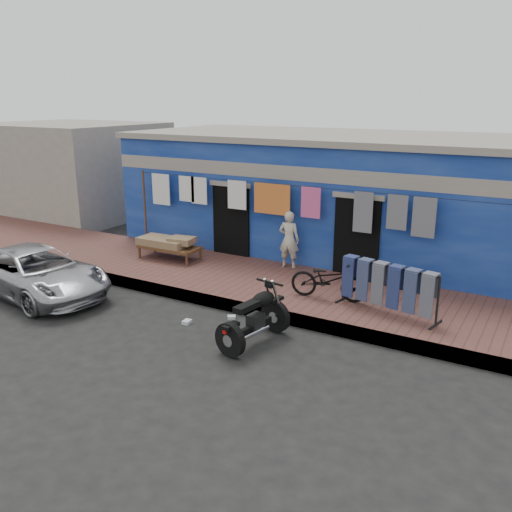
{
  "coord_description": "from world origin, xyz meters",
  "views": [
    {
      "loc": [
        5.44,
        -7.36,
        4.34
      ],
      "look_at": [
        0.0,
        2.0,
        1.15
      ],
      "focal_mm": 38.0,
      "sensor_mm": 36.0,
      "label": 1
    }
  ],
  "objects": [
    {
      "name": "ground",
      "position": [
        0.0,
        0.0,
        0.0
      ],
      "size": [
        80.0,
        80.0,
        0.0
      ],
      "primitive_type": "plane",
      "color": "black",
      "rests_on": "ground"
    },
    {
      "name": "clothesline",
      "position": [
        -0.67,
        4.25,
        1.81
      ],
      "size": [
        10.06,
        0.06,
        2.1
      ],
      "color": "brown",
      "rests_on": "sidewalk"
    },
    {
      "name": "motorcycle",
      "position": [
        0.86,
        0.45,
        0.54
      ],
      "size": [
        1.05,
        1.83,
        1.08
      ],
      "primitive_type": null,
      "rotation": [
        0.0,
        0.0,
        -0.14
      ],
      "color": "black",
      "rests_on": "ground"
    },
    {
      "name": "jeans_rack",
      "position": [
        2.67,
        2.54,
        0.76
      ],
      "size": [
        2.29,
        1.23,
        1.02
      ],
      "primitive_type": null,
      "rotation": [
        0.0,
        0.0,
        -0.19
      ],
      "color": "black",
      "rests_on": "sidewalk"
    },
    {
      "name": "bicycle",
      "position": [
        1.38,
        2.65,
        0.77
      ],
      "size": [
        1.67,
        0.79,
        1.04
      ],
      "primitive_type": "imported",
      "rotation": [
        0.0,
        0.0,
        1.71
      ],
      "color": "black",
      "rests_on": "sidewalk"
    },
    {
      "name": "curb",
      "position": [
        0.0,
        1.55,
        0.12
      ],
      "size": [
        28.0,
        0.1,
        0.25
      ],
      "primitive_type": "cube",
      "color": "gray",
      "rests_on": "ground"
    },
    {
      "name": "litter_c",
      "position": [
        -0.75,
        0.56,
        0.04
      ],
      "size": [
        0.16,
        0.19,
        0.07
      ],
      "primitive_type": "cube",
      "rotation": [
        0.0,
        0.0,
        1.67
      ],
      "color": "silver",
      "rests_on": "ground"
    },
    {
      "name": "sidewalk",
      "position": [
        0.0,
        3.0,
        0.12
      ],
      "size": [
        28.0,
        3.0,
        0.25
      ],
      "primitive_type": "cube",
      "color": "brown",
      "rests_on": "ground"
    },
    {
      "name": "charpoy",
      "position": [
        -3.37,
        3.3,
        0.54
      ],
      "size": [
        1.77,
        0.91,
        0.58
      ],
      "primitive_type": null,
      "rotation": [
        0.0,
        0.0,
        0.03
      ],
      "color": "brown",
      "rests_on": "sidewalk"
    },
    {
      "name": "litter_a",
      "position": [
        -0.11,
        1.2,
        0.04
      ],
      "size": [
        0.2,
        0.19,
        0.07
      ],
      "primitive_type": "cube",
      "rotation": [
        0.0,
        0.0,
        0.6
      ],
      "color": "silver",
      "rests_on": "ground"
    },
    {
      "name": "building",
      "position": [
        -0.0,
        6.99,
        1.69
      ],
      "size": [
        12.2,
        5.2,
        3.36
      ],
      "color": "navy",
      "rests_on": "ground"
    },
    {
      "name": "car",
      "position": [
        -4.7,
        0.18,
        0.56
      ],
      "size": [
        4.17,
        2.31,
        1.12
      ],
      "primitive_type": "imported",
      "rotation": [
        0.0,
        0.0,
        1.44
      ],
      "color": "#AEAEB3",
      "rests_on": "ground"
    },
    {
      "name": "litter_b",
      "position": [
        0.84,
        1.2,
        0.04
      ],
      "size": [
        0.19,
        0.21,
        0.09
      ],
      "primitive_type": "cube",
      "rotation": [
        0.0,
        0.0,
        1.13
      ],
      "color": "silver",
      "rests_on": "ground"
    },
    {
      "name": "neighbor_left",
      "position": [
        -11.0,
        7.0,
        1.7
      ],
      "size": [
        6.0,
        5.0,
        3.4
      ],
      "primitive_type": "cube",
      "color": "#9E9384",
      "rests_on": "ground"
    },
    {
      "name": "seated_person",
      "position": [
        -0.34,
        4.2,
        0.96
      ],
      "size": [
        0.55,
        0.41,
        1.43
      ],
      "primitive_type": "imported",
      "rotation": [
        0.0,
        0.0,
        3.27
      ],
      "color": "beige",
      "rests_on": "sidewalk"
    }
  ]
}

